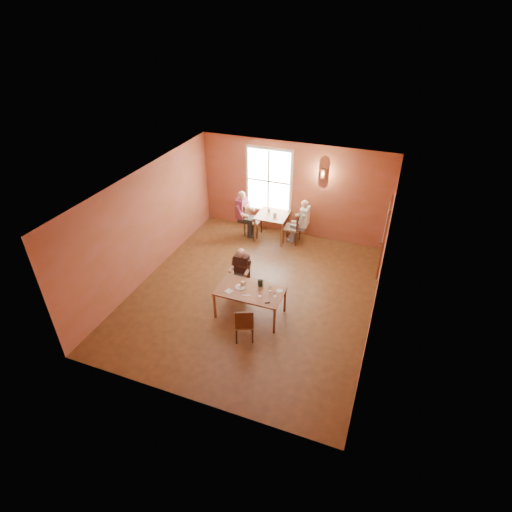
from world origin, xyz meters
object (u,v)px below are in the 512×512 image
(chair_diner_white, at_px, (292,227))
(chair_empty, at_px, (244,322))
(main_table, at_px, (250,302))
(diner_main, at_px, (241,276))
(chair_diner_main, at_px, (241,281))
(diner_white, at_px, (293,222))
(chair_diner_maroon, at_px, (253,220))
(diner_maroon, at_px, (252,214))
(second_table, at_px, (272,226))

(chair_diner_white, bearing_deg, chair_empty, -177.30)
(main_table, height_order, diner_main, diner_main)
(main_table, xyz_separation_m, chair_diner_white, (-0.05, 3.72, 0.15))
(chair_empty, relative_size, chair_diner_white, 0.87)
(chair_diner_main, xyz_separation_m, diner_main, (0.00, -0.03, 0.18))
(chair_diner_white, distance_m, diner_white, 0.18)
(diner_white, relative_size, chair_diner_maroon, 1.32)
(chair_diner_white, distance_m, diner_maroon, 1.35)
(chair_diner_main, height_order, chair_diner_maroon, chair_diner_maroon)
(chair_empty, height_order, diner_maroon, diner_maroon)
(chair_diner_main, xyz_separation_m, chair_diner_white, (0.45, 3.07, 0.10))
(main_table, xyz_separation_m, chair_empty, (0.17, -0.79, 0.08))
(main_table, height_order, chair_diner_maroon, chair_diner_maroon)
(diner_main, distance_m, chair_diner_maroon, 3.21)
(main_table, distance_m, diner_white, 3.73)
(chair_diner_main, bearing_deg, diner_white, -98.97)
(chair_empty, bearing_deg, chair_diner_main, 91.69)
(diner_white, height_order, chair_diner_maroon, diner_white)
(main_table, xyz_separation_m, diner_maroon, (-1.38, 3.72, 0.36))
(diner_main, bearing_deg, main_table, 128.88)
(chair_empty, distance_m, diner_white, 4.51)
(chair_diner_main, bearing_deg, second_table, -86.35)
(chair_diner_maroon, height_order, diner_maroon, diner_maroon)
(diner_white, bearing_deg, chair_diner_white, 90.00)
(chair_empty, bearing_deg, chair_diner_maroon, 85.36)
(chair_diner_maroon, bearing_deg, main_table, 19.90)
(main_table, bearing_deg, chair_empty, -78.03)
(chair_diner_white, bearing_deg, main_table, -179.29)
(chair_empty, relative_size, second_table, 0.95)
(chair_diner_white, relative_size, diner_maroon, 0.71)
(diner_maroon, bearing_deg, diner_white, 90.00)
(diner_white, xyz_separation_m, diner_maroon, (-1.36, 0.00, 0.03))
(main_table, relative_size, diner_maroon, 1.08)
(second_table, bearing_deg, diner_main, -86.38)
(diner_white, xyz_separation_m, chair_diner_maroon, (-1.33, 0.00, -0.17))
(diner_main, relative_size, chair_empty, 1.33)
(diner_white, distance_m, chair_diner_maroon, 1.34)
(main_table, xyz_separation_m, chair_diner_maroon, (-1.35, 3.72, 0.16))
(chair_diner_maroon, bearing_deg, diner_main, 15.27)
(chair_diner_white, bearing_deg, second_table, 90.00)
(chair_diner_white, bearing_deg, diner_main, 171.66)
(chair_empty, bearing_deg, chair_diner_white, 69.50)
(diner_main, height_order, chair_empty, diner_main)
(chair_diner_main, distance_m, chair_diner_white, 3.10)
(chair_diner_white, xyz_separation_m, diner_white, (0.03, 0.00, 0.18))
(diner_white, bearing_deg, diner_maroon, 90.00)
(chair_diner_main, distance_m, second_table, 3.07)
(chair_diner_main, distance_m, chair_diner_maroon, 3.18)
(second_table, distance_m, chair_diner_white, 0.66)
(chair_diner_white, height_order, diner_maroon, diner_maroon)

